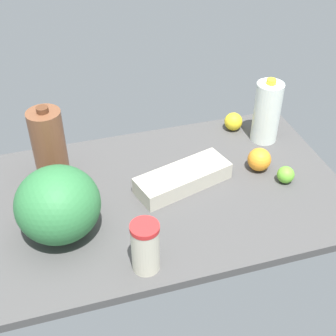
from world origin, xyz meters
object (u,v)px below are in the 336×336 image
(watermelon, at_px, (58,205))
(milk_jug, at_px, (267,112))
(egg_carton, at_px, (183,178))
(orange_near_front, at_px, (259,159))
(tumbler_cup, at_px, (145,247))
(lime_far_back, at_px, (286,175))
(chocolate_milk_jug, at_px, (49,147))
(lemon_by_jug, at_px, (233,122))

(watermelon, relative_size, milk_jug, 0.98)
(egg_carton, height_order, orange_near_front, orange_near_front)
(tumbler_cup, distance_m, lime_far_back, 0.61)
(tumbler_cup, height_order, orange_near_front, tumbler_cup)
(milk_jug, relative_size, orange_near_front, 3.07)
(chocolate_milk_jug, height_order, watermelon, chocolate_milk_jug)
(egg_carton, distance_m, lime_far_back, 0.36)
(orange_near_front, xyz_separation_m, lemon_by_jug, (0.01, 0.27, -0.01))
(lime_far_back, bearing_deg, orange_near_front, 122.26)
(egg_carton, distance_m, milk_jug, 0.44)
(orange_near_front, bearing_deg, lime_far_back, -57.74)
(tumbler_cup, height_order, watermelon, watermelon)
(lemon_by_jug, bearing_deg, milk_jug, -47.97)
(chocolate_milk_jug, relative_size, lime_far_back, 4.86)
(egg_carton, bearing_deg, chocolate_milk_jug, 143.42)
(milk_jug, distance_m, lemon_by_jug, 0.16)
(milk_jug, xyz_separation_m, orange_near_front, (-0.10, -0.17, -0.08))
(orange_near_front, bearing_deg, tumbler_cup, -146.96)
(tumbler_cup, height_order, lime_far_back, tumbler_cup)
(tumbler_cup, relative_size, lemon_by_jug, 2.27)
(tumbler_cup, bearing_deg, egg_carton, 56.14)
(watermelon, distance_m, lime_far_back, 0.77)
(chocolate_milk_jug, xyz_separation_m, watermelon, (-0.00, -0.27, -0.02))
(chocolate_milk_jug, distance_m, orange_near_front, 0.73)
(egg_carton, relative_size, lemon_by_jug, 4.62)
(egg_carton, xyz_separation_m, tumbler_cup, (-0.21, -0.32, 0.05))
(tumbler_cup, xyz_separation_m, lime_far_back, (0.56, 0.23, -0.05))
(chocolate_milk_jug, xyz_separation_m, milk_jug, (0.81, 0.03, -0.02))
(chocolate_milk_jug, relative_size, tumbler_cup, 1.78)
(chocolate_milk_jug, bearing_deg, lime_far_back, -17.29)
(chocolate_milk_jug, xyz_separation_m, lime_far_back, (0.77, -0.24, -0.11))
(tumbler_cup, relative_size, lime_far_back, 2.73)
(watermelon, distance_m, orange_near_front, 0.73)
(tumbler_cup, distance_m, orange_near_front, 0.60)
(watermelon, bearing_deg, lemon_by_jug, 28.18)
(milk_jug, bearing_deg, tumbler_cup, -140.44)
(milk_jug, relative_size, lime_far_back, 4.30)
(tumbler_cup, height_order, lemon_by_jug, tumbler_cup)
(lemon_by_jug, bearing_deg, watermelon, -151.82)
(chocolate_milk_jug, bearing_deg, lemon_by_jug, 9.65)
(lemon_by_jug, height_order, lime_far_back, lemon_by_jug)
(tumbler_cup, bearing_deg, chocolate_milk_jug, 113.84)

